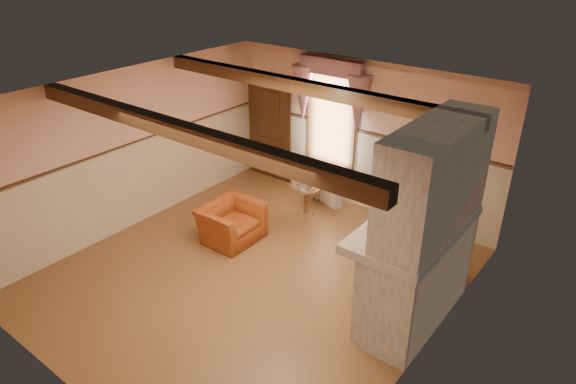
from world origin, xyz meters
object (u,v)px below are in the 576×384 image
Objects in this scene: bowl at (407,228)px; mantel_clock at (434,201)px; armchair at (231,223)px; oil_lamp at (433,199)px; radiator at (328,188)px; side_table at (306,200)px.

bowl is 0.78m from mantel_clock.
armchair is 3.43m from bowl.
armchair is 3.52× the size of oil_lamp.
oil_lamp is at bearing -90.00° from mantel_clock.
mantel_clock reaches higher than radiator.
mantel_clock is 0.04m from oil_lamp.
armchair reaches higher than side_table.
side_table is 0.62m from radiator.
oil_lamp is at bearing -80.19° from armchair.
oil_lamp reaches higher than bowl.
side_table is 3.17m from mantel_clock.
bowl is 1.36× the size of oil_lamp.
radiator is (0.08, 0.61, 0.02)m from side_table.
side_table is 2.04× the size of oil_lamp.
armchair is at bearing -169.56° from oil_lamp.
armchair is at bearing -106.63° from side_table.
oil_lamp is (2.77, -0.95, 1.29)m from side_table.
bowl is at bearing -90.00° from mantel_clock.
mantel_clock is (0.00, 0.78, 0.05)m from bowl.
side_table is 1.49× the size of bowl.
side_table is 2.38× the size of mantel_clock.
mantel_clock is at bearing 90.00° from bowl.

